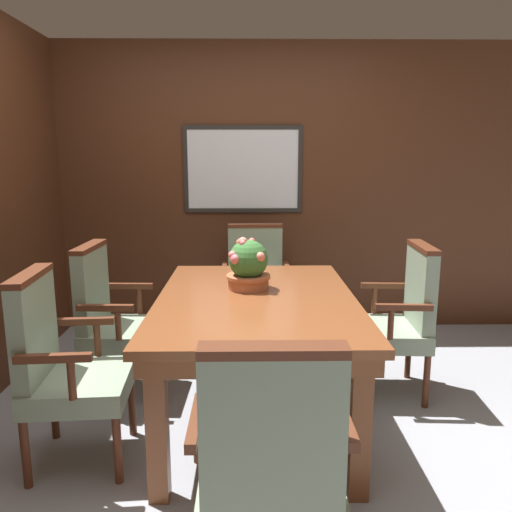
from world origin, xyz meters
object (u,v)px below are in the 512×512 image
dining_table (256,313)px  chair_left_near (62,363)px  chair_head_far (256,282)px  chair_head_near (270,463)px  potted_plant (248,266)px  chair_right_far (400,315)px  chair_left_far (112,316)px

dining_table → chair_left_near: (-0.96, -0.39, -0.13)m
dining_table → chair_head_far: 1.21m
dining_table → chair_left_near: chair_left_near is taller
chair_left_near → chair_head_near: 1.28m
potted_plant → chair_right_far: bearing=9.8°
chair_left_far → potted_plant: potted_plant is taller
chair_head_far → chair_head_near: (0.02, -2.41, 0.00)m
chair_head_far → dining_table: bearing=-91.8°
chair_left_near → potted_plant: (0.91, 0.55, 0.36)m
chair_head_far → potted_plant: bearing=-94.4°
chair_head_near → chair_left_far: (-0.94, 1.57, 0.00)m
chair_right_far → potted_plant: (-0.96, -0.17, 0.36)m
dining_table → chair_right_far: bearing=20.2°
dining_table → chair_head_near: size_ratio=1.63×
chair_left_near → chair_head_near: (0.98, -0.82, 0.00)m
chair_left_far → dining_table: bearing=-109.4°
chair_head_far → chair_right_far: (0.91, -0.87, 0.00)m
chair_right_far → chair_left_near: bearing=-65.9°
chair_head_far → chair_left_near: bearing=-122.5°
chair_head_far → potted_plant: size_ratio=3.15×
chair_right_far → chair_left_far: 1.83m
dining_table → chair_left_far: bearing=158.6°
chair_left_near → chair_left_far: size_ratio=1.00×
chair_right_far → chair_head_near: same height
chair_left_near → chair_left_far: same height
chair_head_near → chair_left_far: bearing=-59.1°
chair_right_far → chair_head_near: size_ratio=1.00×
chair_head_far → potted_plant: (-0.06, -1.03, 0.36)m
chair_head_far → chair_left_near: same height
dining_table → potted_plant: (-0.05, 0.17, 0.24)m
chair_right_far → chair_head_far: bearing=-130.8°
chair_left_near → potted_plant: size_ratio=3.15×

